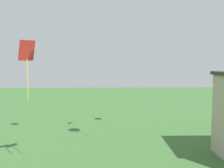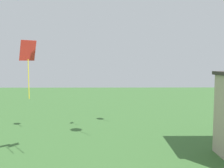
# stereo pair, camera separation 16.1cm
# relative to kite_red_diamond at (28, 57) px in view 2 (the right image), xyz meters

# --- Properties ---
(kite_red_diamond) EXTENTS (0.98, 0.90, 3.34)m
(kite_red_diamond) POSITION_rel_kite_red_diamond_xyz_m (0.00, 0.00, 0.00)
(kite_red_diamond) COLOR red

